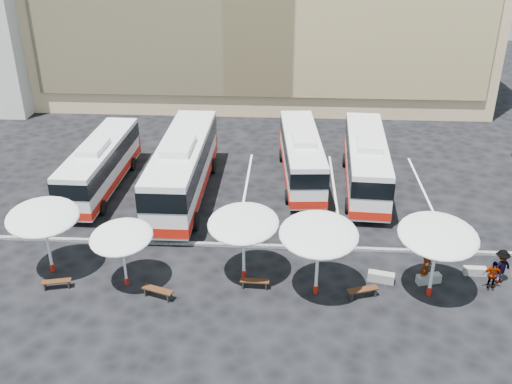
# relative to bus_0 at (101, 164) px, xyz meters

# --- Properties ---
(ground) EXTENTS (120.00, 120.00, 0.00)m
(ground) POSITION_rel_bus_0_xyz_m (9.67, -7.46, -1.80)
(ground) COLOR black
(ground) RESTS_ON ground
(curb_divider) EXTENTS (34.00, 0.25, 0.15)m
(curb_divider) POSITION_rel_bus_0_xyz_m (9.67, -6.96, -1.72)
(curb_divider) COLOR black
(curb_divider) RESTS_ON ground
(bay_lines) EXTENTS (24.15, 12.00, 0.01)m
(bay_lines) POSITION_rel_bus_0_xyz_m (9.67, 0.54, -1.79)
(bay_lines) COLOR white
(bay_lines) RESTS_ON ground
(bus_0) EXTENTS (2.74, 11.14, 3.52)m
(bus_0) POSITION_rel_bus_0_xyz_m (0.00, 0.00, 0.00)
(bus_0) COLOR white
(bus_0) RESTS_ON ground
(bus_1) EXTENTS (3.13, 13.21, 4.19)m
(bus_1) POSITION_rel_bus_0_xyz_m (5.72, -0.83, 0.34)
(bus_1) COLOR white
(bus_1) RESTS_ON ground
(bus_2) EXTENTS (3.24, 11.37, 3.56)m
(bus_2) POSITION_rel_bus_0_xyz_m (13.40, 2.34, 0.02)
(bus_2) COLOR white
(bus_2) RESTS_ON ground
(bus_3) EXTENTS (3.21, 11.88, 3.73)m
(bus_3) POSITION_rel_bus_0_xyz_m (17.72, 1.34, 0.11)
(bus_3) COLOR white
(bus_3) RESTS_ON ground
(sunshade_0) EXTENTS (4.69, 4.71, 3.77)m
(sunshade_0) POSITION_rel_bus_0_xyz_m (0.35, -9.99, 1.41)
(sunshade_0) COLOR white
(sunshade_0) RESTS_ON ground
(sunshade_1) EXTENTS (3.46, 3.50, 3.23)m
(sunshade_1) POSITION_rel_bus_0_xyz_m (4.54, -10.92, 0.95)
(sunshade_1) COLOR white
(sunshade_1) RESTS_ON ground
(sunshade_2) EXTENTS (4.09, 4.12, 3.72)m
(sunshade_2) POSITION_rel_bus_0_xyz_m (10.38, -9.95, 1.36)
(sunshade_2) COLOR white
(sunshade_2) RESTS_ON ground
(sunshade_3) EXTENTS (3.82, 3.87, 3.94)m
(sunshade_3) POSITION_rel_bus_0_xyz_m (14.02, -11.09, 1.55)
(sunshade_3) COLOR white
(sunshade_3) RESTS_ON ground
(sunshade_4) EXTENTS (4.17, 4.21, 3.95)m
(sunshade_4) POSITION_rel_bus_0_xyz_m (19.56, -10.89, 1.55)
(sunshade_4) COLOR white
(sunshade_4) RESTS_ON ground
(wood_bench_0) EXTENTS (1.48, 0.70, 0.44)m
(wood_bench_0) POSITION_rel_bus_0_xyz_m (1.16, -11.47, -1.46)
(wood_bench_0) COLOR #32190B
(wood_bench_0) RESTS_ON ground
(wood_bench_1) EXTENTS (1.63, 0.92, 0.49)m
(wood_bench_1) POSITION_rel_bus_0_xyz_m (6.36, -11.92, -1.43)
(wood_bench_1) COLOR #32190B
(wood_bench_1) RESTS_ON ground
(wood_bench_2) EXTENTS (1.46, 0.44, 0.44)m
(wood_bench_2) POSITION_rel_bus_0_xyz_m (11.00, -10.84, -1.46)
(wood_bench_2) COLOR #32190B
(wood_bench_2) RESTS_ON ground
(wood_bench_3) EXTENTS (1.59, 0.89, 0.47)m
(wood_bench_3) POSITION_rel_bus_0_xyz_m (16.28, -11.27, -1.44)
(wood_bench_3) COLOR #32190B
(wood_bench_3) RESTS_ON ground
(conc_bench_0) EXTENTS (1.39, 0.73, 0.49)m
(conc_bench_0) POSITION_rel_bus_0_xyz_m (17.36, -9.88, -1.55)
(conc_bench_0) COLOR gray
(conc_bench_0) RESTS_ON ground
(conc_bench_1) EXTENTS (1.30, 0.73, 0.46)m
(conc_bench_1) POSITION_rel_bus_0_xyz_m (19.75, -9.86, -1.57)
(conc_bench_1) COLOR gray
(conc_bench_1) RESTS_ON ground
(conc_bench_2) EXTENTS (1.15, 0.41, 0.43)m
(conc_bench_2) POSITION_rel_bus_0_xyz_m (22.29, -8.98, -1.59)
(conc_bench_2) COLOR gray
(conc_bench_2) RESTS_ON ground
(passenger_0) EXTENTS (0.78, 0.84, 1.92)m
(passenger_0) POSITION_rel_bus_0_xyz_m (19.52, -9.83, -0.84)
(passenger_0) COLOR black
(passenger_0) RESTS_ON ground
(passenger_1) EXTENTS (1.00, 0.82, 1.90)m
(passenger_1) POSITION_rel_bus_0_xyz_m (21.05, -7.72, -0.85)
(passenger_1) COLOR black
(passenger_1) RESTS_ON ground
(passenger_2) EXTENTS (0.94, 0.42, 1.58)m
(passenger_2) POSITION_rel_bus_0_xyz_m (22.70, -10.18, -1.01)
(passenger_2) COLOR black
(passenger_2) RESTS_ON ground
(passenger_3) EXTENTS (1.37, 1.11, 1.86)m
(passenger_3) POSITION_rel_bus_0_xyz_m (23.26, -9.58, -0.87)
(passenger_3) COLOR black
(passenger_3) RESTS_ON ground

